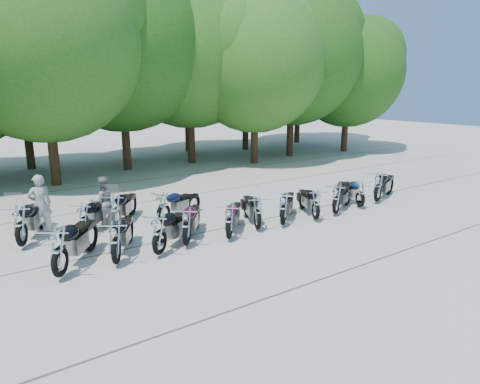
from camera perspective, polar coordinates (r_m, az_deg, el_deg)
ground at (r=12.95m, az=3.83°, el=-6.02°), size 90.00×90.00×0.00m
tree_3 at (r=21.22m, az=-24.90°, el=17.76°), size 8.70×8.70×10.67m
tree_4 at (r=24.13m, az=-15.73°, el=18.57°), size 9.13×9.13×11.20m
tree_5 at (r=25.89m, az=-6.83°, el=18.45°), size 9.04×9.04×11.10m
tree_6 at (r=25.42m, az=2.01°, el=16.91°), size 8.00×8.00×9.82m
tree_7 at (r=28.51m, az=6.97°, el=17.63°), size 8.79×8.79×10.79m
tree_8 at (r=31.33m, az=14.22°, el=15.27°), size 7.53×7.53×9.25m
tree_11 at (r=26.23m, az=-27.29°, el=14.67°), size 7.56×7.56×9.28m
tree_12 at (r=27.66m, az=-15.48°, el=15.99°), size 7.88×7.88×9.67m
tree_13 at (r=30.59m, az=-7.19°, el=16.67°), size 8.31×8.31×10.20m
tree_14 at (r=31.51m, az=0.75°, el=16.30°), size 8.02×8.02×9.84m
tree_15 at (r=36.05m, az=7.92°, el=17.75°), size 9.67×9.67×11.86m
motorcycle_0 at (r=10.78m, az=-23.00°, el=-7.18°), size 2.14×2.48×1.43m
motorcycle_1 at (r=11.12m, az=-16.27°, el=-6.30°), size 1.81×2.37×1.32m
motorcycle_2 at (r=11.45m, az=-10.72°, el=-5.37°), size 2.31×2.01×1.33m
motorcycle_3 at (r=12.00m, az=-7.18°, el=-4.43°), size 1.97×2.24×1.30m
motorcycle_4 at (r=12.43m, az=-1.45°, el=-3.85°), size 1.94×2.05×1.23m
motorcycle_5 at (r=13.30m, az=2.35°, el=-2.67°), size 1.50×2.26×1.23m
motorcycle_6 at (r=13.74m, az=5.81°, el=-2.12°), size 2.14×1.98×1.27m
motorcycle_7 at (r=14.49m, az=10.10°, el=-1.55°), size 1.55×2.20×1.21m
motorcycle_8 at (r=15.25m, az=12.74°, el=-0.84°), size 2.27×1.63×1.25m
motorcycle_9 at (r=16.42m, az=15.78°, el=-0.13°), size 1.37×2.17×1.18m
motorcycle_10 at (r=17.33m, az=17.96°, el=0.76°), size 2.54×1.61×1.38m
motorcycle_11 at (r=13.27m, az=-27.23°, el=-3.87°), size 1.78×2.55×1.40m
motorcycle_12 at (r=13.44m, az=-20.08°, el=-3.37°), size 1.89×2.07×1.22m
motorcycle_13 at (r=13.97m, az=-16.26°, el=-2.32°), size 1.94×2.21×1.28m
motorcycle_14 at (r=14.29m, az=-10.20°, el=-1.85°), size 2.17×1.32×1.17m
rider_0 at (r=14.35m, az=-25.11°, el=-1.49°), size 0.68×0.45×1.84m
rider_1 at (r=14.39m, az=-17.83°, el=-1.23°), size 0.83×0.66×1.64m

